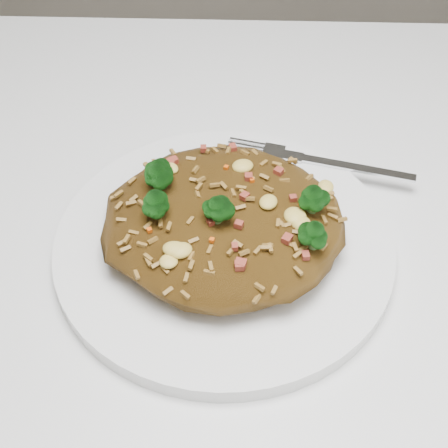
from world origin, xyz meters
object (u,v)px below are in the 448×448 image
Objects in this scene: dining_table at (252,367)px; fork at (328,163)px; fried_rice at (224,214)px; plate at (224,244)px.

fork reaches higher than dining_table.
fried_rice is at bearing 117.20° from dining_table.
fork is at bearing 66.00° from dining_table.
fork reaches higher than plate.
dining_table is 4.66× the size of plate.
plate reaches higher than dining_table.
fried_rice reaches higher than plate.
dining_table is 6.72× the size of fried_rice.
fried_rice is (-0.03, 0.05, 0.13)m from dining_table.
fried_rice reaches higher than dining_table.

